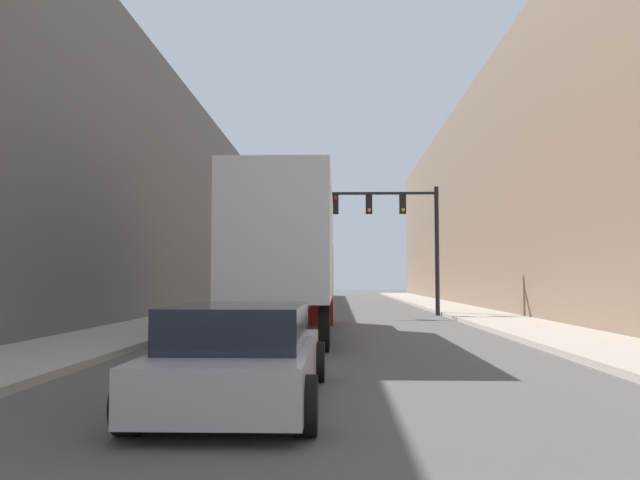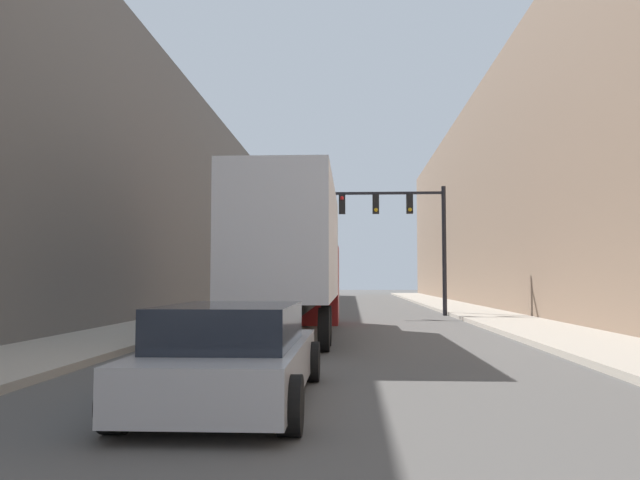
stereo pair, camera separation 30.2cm
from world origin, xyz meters
name	(u,v)px [view 2 (the right image)]	position (x,y,z in m)	size (l,w,h in m)	color
sidewalk_right	(476,313)	(6.17, 30.00, 0.07)	(2.96, 80.00, 0.15)	#B2A899
sidewalk_left	(218,312)	(-6.17, 30.00, 0.07)	(2.96, 80.00, 0.15)	#B2A899
building_right	(569,179)	(10.65, 30.00, 6.44)	(6.00, 80.00, 12.87)	#846B56
building_left	(130,197)	(-10.65, 30.00, 5.69)	(6.00, 80.00, 11.38)	#66605B
semi_truck	(293,255)	(-1.46, 18.55, 2.39)	(2.51, 11.27, 4.29)	silver
sedan_car	(234,355)	(-1.31, 8.31, 0.63)	(2.12, 4.80, 1.31)	#B7B7BC
traffic_signal_gantry	(406,223)	(2.79, 28.75, 4.26)	(6.34, 0.35, 5.94)	black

